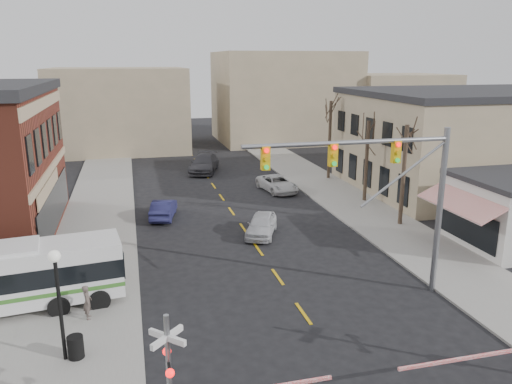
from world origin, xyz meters
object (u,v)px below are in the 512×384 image
car_d (204,164)px  pedestrian_near (87,302)px  trash_bin (76,347)px  pedestrian_far (58,259)px  traffic_signal_mast (390,180)px  rr_crossing_west (184,376)px  car_b (164,209)px  car_c (277,184)px  car_a (261,225)px  street_lamp (57,283)px

car_d → pedestrian_near: 29.72m
trash_bin → pedestrian_far: 8.08m
traffic_signal_mast → trash_bin: (-13.67, -1.92, -5.17)m
rr_crossing_west → trash_bin: size_ratio=6.44×
trash_bin → car_b: bearing=75.2°
car_c → pedestrian_far: 21.35m
car_a → rr_crossing_west: bearing=-88.4°
rr_crossing_west → pedestrian_far: bearing=111.7°
pedestrian_far → car_d: bearing=16.0°
car_a → pedestrian_near: 13.31m
trash_bin → car_a: car_a is taller
rr_crossing_west → car_c: bearing=67.9°
traffic_signal_mast → car_b: size_ratio=2.34×
pedestrian_far → car_a: bearing=-30.9°
trash_bin → pedestrian_near: pedestrian_near is taller
street_lamp → car_b: (4.85, 16.89, -2.53)m
street_lamp → trash_bin: 2.69m
pedestrian_far → car_b: bearing=7.7°
car_d → pedestrian_far: (-11.01, -23.29, 0.19)m
pedestrian_near → car_c: bearing=-39.1°
trash_bin → street_lamp: bearing=178.6°
car_a → pedestrian_far: 12.39m
car_d → trash_bin: bearing=-88.7°
car_c → pedestrian_near: (-14.21, -19.12, 0.21)m
street_lamp → car_d: (9.89, 31.21, -2.36)m
rr_crossing_west → pedestrian_far: (-5.06, 12.71, -0.93)m
traffic_signal_mast → trash_bin: traffic_signal_mast is taller
car_d → street_lamp: bearing=-89.3°
traffic_signal_mast → car_c: traffic_signal_mast is taller
car_d → traffic_signal_mast: bearing=-63.7°
traffic_signal_mast → pedestrian_near: traffic_signal_mast is taller
rr_crossing_west → pedestrian_near: (-3.31, 7.76, -1.09)m
car_b → pedestrian_far: bearing=68.8°
car_b → pedestrian_far: size_ratio=2.24×
street_lamp → trash_bin: bearing=-1.4°
rr_crossing_west → car_a: size_ratio=1.36×
rr_crossing_west → car_a: (6.74, 16.48, -1.27)m
street_lamp → car_b: 17.75m
traffic_signal_mast → car_b: bearing=121.6°
trash_bin → car_a: size_ratio=0.21×
traffic_signal_mast → car_d: (-4.17, 29.30, -4.87)m
street_lamp → car_c: (14.85, 22.09, -2.54)m
street_lamp → car_a: (10.69, 11.69, -2.51)m
car_b → car_d: size_ratio=0.70×
car_a → pedestrian_near: (-10.05, -8.72, 0.18)m
rr_crossing_west → car_b: rr_crossing_west is taller
traffic_signal_mast → rr_crossing_west: 12.70m
pedestrian_near → pedestrian_far: (-1.75, 4.95, 0.16)m
traffic_signal_mast → car_a: bearing=109.0°
car_a → traffic_signal_mast: bearing=-47.2°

